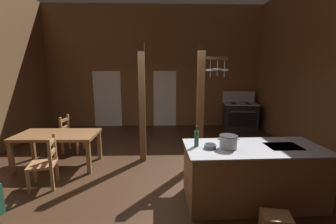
# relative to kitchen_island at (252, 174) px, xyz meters

# --- Properties ---
(ground_plane) EXTENTS (8.51, 9.42, 0.10)m
(ground_plane) POSITION_rel_kitchen_island_xyz_m (-1.70, 0.76, -0.51)
(ground_plane) COLOR #382316
(wall_back) EXTENTS (8.51, 0.14, 4.35)m
(wall_back) POSITION_rel_kitchen_island_xyz_m (-1.70, 5.14, 1.71)
(wall_back) COLOR brown
(wall_back) RESTS_ON ground_plane
(glazed_door_back_left) EXTENTS (1.00, 0.01, 2.05)m
(glazed_door_back_left) POSITION_rel_kitchen_island_xyz_m (-3.43, 5.06, 0.56)
(glazed_door_back_left) COLOR white
(glazed_door_back_left) RESTS_ON ground_plane
(glazed_panel_back_right) EXTENTS (0.84, 0.01, 2.05)m
(glazed_panel_back_right) POSITION_rel_kitchen_island_xyz_m (-1.31, 5.06, 0.56)
(glazed_panel_back_right) COLOR white
(glazed_panel_back_right) RESTS_ON ground_plane
(kitchen_island) EXTENTS (2.18, 1.01, 0.93)m
(kitchen_island) POSITION_rel_kitchen_island_xyz_m (0.00, 0.00, 0.00)
(kitchen_island) COLOR brown
(kitchen_island) RESTS_ON ground_plane
(stove_range) EXTENTS (1.22, 0.93, 1.32)m
(stove_range) POSITION_rel_kitchen_island_xyz_m (1.35, 4.48, 0.02)
(stove_range) COLOR black
(stove_range) RESTS_ON ground_plane
(support_post_with_pot_rack) EXTENTS (0.68, 0.25, 2.70)m
(support_post_with_pot_rack) POSITION_rel_kitchen_island_xyz_m (-0.57, 1.48, 1.00)
(support_post_with_pot_rack) COLOR brown
(support_post_with_pot_rack) RESTS_ON ground_plane
(support_post_center) EXTENTS (0.14, 0.14, 2.70)m
(support_post_center) POSITION_rel_kitchen_island_xyz_m (-1.89, 1.76, 0.89)
(support_post_center) COLOR brown
(support_post_center) RESTS_ON ground_plane
(step_stool) EXTENTS (0.41, 0.35, 0.30)m
(step_stool) POSITION_rel_kitchen_island_xyz_m (0.01, -0.80, -0.29)
(step_stool) COLOR #9E7044
(step_stool) RESTS_ON ground_plane
(dining_table) EXTENTS (1.72, 0.93, 0.74)m
(dining_table) POSITION_rel_kitchen_island_xyz_m (-3.73, 1.50, 0.19)
(dining_table) COLOR brown
(dining_table) RESTS_ON ground_plane
(ladderback_chair_near_window) EXTENTS (0.48, 0.48, 0.95)m
(ladderback_chair_near_window) POSITION_rel_kitchen_island_xyz_m (-3.80, 2.39, -0.01)
(ladderback_chair_near_window) COLOR #9E7044
(ladderback_chair_near_window) RESTS_ON ground_plane
(ladderback_chair_by_post) EXTENTS (0.52, 0.52, 0.95)m
(ladderback_chair_by_post) POSITION_rel_kitchen_island_xyz_m (-3.56, 0.58, -0.01)
(ladderback_chair_by_post) COLOR #9E7044
(ladderback_chair_by_post) RESTS_ON ground_plane
(stockpot_on_counter) EXTENTS (0.35, 0.28, 0.20)m
(stockpot_on_counter) POSITION_rel_kitchen_island_xyz_m (-0.43, -0.05, 0.57)
(stockpot_on_counter) COLOR #A8AAB2
(stockpot_on_counter) RESTS_ON kitchen_island
(mixing_bowl_on_counter) EXTENTS (0.18, 0.18, 0.07)m
(mixing_bowl_on_counter) POSITION_rel_kitchen_island_xyz_m (-0.71, -0.05, 0.50)
(mixing_bowl_on_counter) COLOR slate
(mixing_bowl_on_counter) RESTS_ON kitchen_island
(bottle_tall_on_counter) EXTENTS (0.07, 0.07, 0.33)m
(bottle_tall_on_counter) POSITION_rel_kitchen_island_xyz_m (-0.91, 0.06, 0.60)
(bottle_tall_on_counter) COLOR #2D5638
(bottle_tall_on_counter) RESTS_ON kitchen_island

